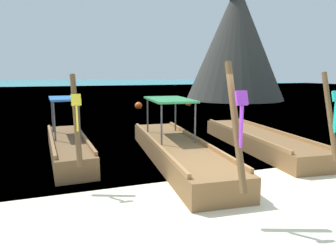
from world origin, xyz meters
The scene contains 8 objects.
ground centered at (0.00, 0.00, 0.00)m, with size 120.00×120.00×0.00m, color beige.
sea_water centered at (0.00, 61.00, 0.00)m, with size 120.00×120.00×0.00m, color teal.
longtail_boat_yellow_ribbon centered at (-2.83, 4.05, 0.35)m, with size 1.20×5.63×2.51m.
longtail_boat_violet_ribbon centered at (0.09, 2.52, 0.33)m, with size 2.02×7.41×2.73m.
longtail_boat_turquoise_ribbon centered at (3.27, 3.02, 0.28)m, with size 2.01×6.57×2.55m.
karst_rock centered at (13.62, 20.75, 5.12)m, with size 10.61×9.24×11.40m.
mooring_buoy_near centered at (6.43, 16.09, 0.19)m, with size 0.38×0.38×0.38m.
mooring_buoy_far centered at (2.37, 15.46, 0.27)m, with size 0.53×0.53×0.53m.
Camera 1 is at (-3.14, -5.59, 2.52)m, focal length 33.32 mm.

